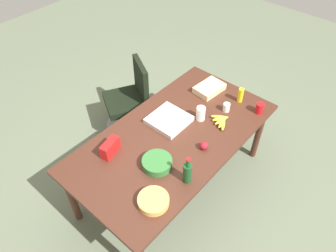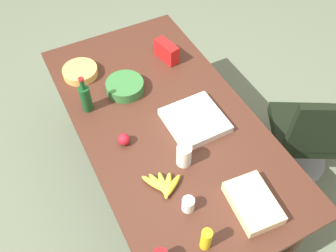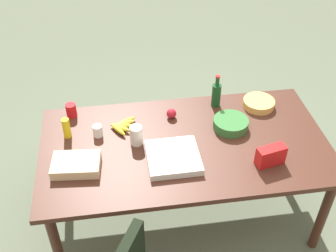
{
  "view_description": "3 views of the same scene",
  "coord_description": "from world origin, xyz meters",
  "px_view_note": "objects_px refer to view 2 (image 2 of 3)",
  "views": [
    {
      "loc": [
        1.61,
        1.33,
        2.98
      ],
      "look_at": [
        -0.02,
        -0.09,
        0.83
      ],
      "focal_mm": 34.08,
      "sensor_mm": 36.0,
      "label": 1
    },
    {
      "loc": [
        -1.38,
        0.69,
        2.64
      ],
      "look_at": [
        -0.08,
        0.02,
        0.82
      ],
      "focal_mm": 39.24,
      "sensor_mm": 36.0,
      "label": 2
    },
    {
      "loc": [
        -0.45,
        -2.21,
        2.81
      ],
      "look_at": [
        -0.11,
        0.1,
        0.88
      ],
      "focal_mm": 44.63,
      "sensor_mm": 36.0,
      "label": 3
    }
  ],
  "objects_px": {
    "office_chair": "(303,140)",
    "wine_bottle": "(86,98)",
    "apple_red": "(124,139)",
    "pizza_box": "(195,120)",
    "conference_table": "(166,127)",
    "mustard_bottle": "(206,239)",
    "paper_cup": "(188,204)",
    "sheet_cake": "(253,203)",
    "chip_bowl": "(80,72)",
    "chip_bag_red": "(167,51)",
    "banana_bunch": "(163,185)",
    "salad_bowl": "(125,86)",
    "mayo_jar": "(184,155)"
  },
  "relations": [
    {
      "from": "pizza_box",
      "to": "mustard_bottle",
      "type": "bearing_deg",
      "value": 153.39
    },
    {
      "from": "chip_bowl",
      "to": "chip_bag_red",
      "type": "height_order",
      "value": "chip_bag_red"
    },
    {
      "from": "banana_bunch",
      "to": "mustard_bottle",
      "type": "bearing_deg",
      "value": -174.61
    },
    {
      "from": "banana_bunch",
      "to": "office_chair",
      "type": "bearing_deg",
      "value": -86.11
    },
    {
      "from": "sheet_cake",
      "to": "banana_bunch",
      "type": "relative_size",
      "value": 1.42
    },
    {
      "from": "chip_bowl",
      "to": "banana_bunch",
      "type": "bearing_deg",
      "value": -174.09
    },
    {
      "from": "paper_cup",
      "to": "pizza_box",
      "type": "bearing_deg",
      "value": -33.44
    },
    {
      "from": "office_chair",
      "to": "sheet_cake",
      "type": "xyz_separation_m",
      "value": [
        -0.42,
        0.87,
        0.46
      ]
    },
    {
      "from": "office_chair",
      "to": "pizza_box",
      "type": "distance_m",
      "value": 1.0
    },
    {
      "from": "chip_bowl",
      "to": "sheet_cake",
      "type": "xyz_separation_m",
      "value": [
        -1.44,
        -0.5,
        0.01
      ]
    },
    {
      "from": "banana_bunch",
      "to": "wine_bottle",
      "type": "bearing_deg",
      "value": 13.1
    },
    {
      "from": "conference_table",
      "to": "apple_red",
      "type": "relative_size",
      "value": 27.43
    },
    {
      "from": "conference_table",
      "to": "chip_bag_red",
      "type": "distance_m",
      "value": 0.63
    },
    {
      "from": "conference_table",
      "to": "sheet_cake",
      "type": "relative_size",
      "value": 6.51
    },
    {
      "from": "paper_cup",
      "to": "conference_table",
      "type": "bearing_deg",
      "value": -16.17
    },
    {
      "from": "salad_bowl",
      "to": "chip_bowl",
      "type": "height_order",
      "value": "salad_bowl"
    },
    {
      "from": "office_chair",
      "to": "sheet_cake",
      "type": "relative_size",
      "value": 2.91
    },
    {
      "from": "pizza_box",
      "to": "chip_bag_red",
      "type": "xyz_separation_m",
      "value": [
        0.65,
        -0.13,
        0.05
      ]
    },
    {
      "from": "mustard_bottle",
      "to": "office_chair",
      "type": "bearing_deg",
      "value": -68.21
    },
    {
      "from": "office_chair",
      "to": "mustard_bottle",
      "type": "distance_m",
      "value": 1.4
    },
    {
      "from": "conference_table",
      "to": "pizza_box",
      "type": "xyz_separation_m",
      "value": [
        -0.11,
        -0.16,
        0.1
      ]
    },
    {
      "from": "office_chair",
      "to": "salad_bowl",
      "type": "relative_size",
      "value": 3.53
    },
    {
      "from": "sheet_cake",
      "to": "banana_bunch",
      "type": "bearing_deg",
      "value": 49.25
    },
    {
      "from": "pizza_box",
      "to": "salad_bowl",
      "type": "bearing_deg",
      "value": 30.11
    },
    {
      "from": "conference_table",
      "to": "apple_red",
      "type": "bearing_deg",
      "value": 99.07
    },
    {
      "from": "mayo_jar",
      "to": "chip_bag_red",
      "type": "distance_m",
      "value": 0.95
    },
    {
      "from": "pizza_box",
      "to": "apple_red",
      "type": "bearing_deg",
      "value": 82.39
    },
    {
      "from": "wine_bottle",
      "to": "mustard_bottle",
      "type": "relative_size",
      "value": 1.77
    },
    {
      "from": "mustard_bottle",
      "to": "apple_red",
      "type": "bearing_deg",
      "value": 8.01
    },
    {
      "from": "pizza_box",
      "to": "chip_bag_red",
      "type": "bearing_deg",
      "value": -11.44
    },
    {
      "from": "office_chair",
      "to": "wine_bottle",
      "type": "relative_size",
      "value": 3.31
    },
    {
      "from": "salad_bowl",
      "to": "chip_bag_red",
      "type": "height_order",
      "value": "chip_bag_red"
    },
    {
      "from": "chip_bowl",
      "to": "wine_bottle",
      "type": "bearing_deg",
      "value": 169.41
    },
    {
      "from": "paper_cup",
      "to": "mustard_bottle",
      "type": "distance_m",
      "value": 0.23
    },
    {
      "from": "office_chair",
      "to": "wine_bottle",
      "type": "height_order",
      "value": "wine_bottle"
    },
    {
      "from": "conference_table",
      "to": "office_chair",
      "type": "height_order",
      "value": "office_chair"
    },
    {
      "from": "wine_bottle",
      "to": "apple_red",
      "type": "xyz_separation_m",
      "value": [
        -0.38,
        -0.1,
        -0.07
      ]
    },
    {
      "from": "conference_table",
      "to": "mayo_jar",
      "type": "height_order",
      "value": "mayo_jar"
    },
    {
      "from": "salad_bowl",
      "to": "sheet_cake",
      "type": "height_order",
      "value": "salad_bowl"
    },
    {
      "from": "mustard_bottle",
      "to": "conference_table",
      "type": "bearing_deg",
      "value": -13.58
    },
    {
      "from": "pizza_box",
      "to": "mayo_jar",
      "type": "height_order",
      "value": "mayo_jar"
    },
    {
      "from": "paper_cup",
      "to": "sheet_cake",
      "type": "relative_size",
      "value": 0.28
    },
    {
      "from": "wine_bottle",
      "to": "chip_bag_red",
      "type": "xyz_separation_m",
      "value": [
        0.21,
        -0.7,
        -0.04
      ]
    },
    {
      "from": "apple_red",
      "to": "wine_bottle",
      "type": "bearing_deg",
      "value": 15.55
    },
    {
      "from": "chip_bowl",
      "to": "banana_bunch",
      "type": "xyz_separation_m",
      "value": [
        -1.11,
        -0.11,
        -0.0
      ]
    },
    {
      "from": "mayo_jar",
      "to": "apple_red",
      "type": "distance_m",
      "value": 0.39
    },
    {
      "from": "salad_bowl",
      "to": "mayo_jar",
      "type": "height_order",
      "value": "mayo_jar"
    },
    {
      "from": "apple_red",
      "to": "pizza_box",
      "type": "bearing_deg",
      "value": -97.22
    },
    {
      "from": "conference_table",
      "to": "paper_cup",
      "type": "height_order",
      "value": "paper_cup"
    },
    {
      "from": "pizza_box",
      "to": "sheet_cake",
      "type": "relative_size",
      "value": 1.12
    }
  ]
}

